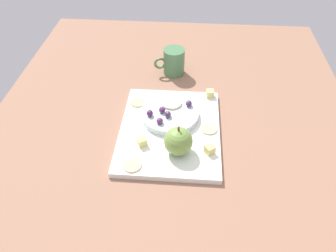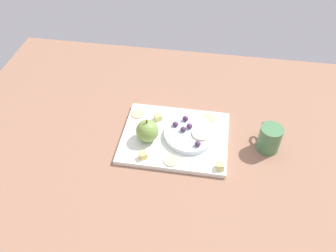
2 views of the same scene
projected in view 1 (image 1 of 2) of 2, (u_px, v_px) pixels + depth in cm
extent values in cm
cube|color=#91674F|center=(171.00, 147.00, 88.57)|extent=(139.53, 102.98, 3.93)
cube|color=white|center=(170.00, 130.00, 89.27)|extent=(33.23, 26.25, 1.56)
cylinder|color=silver|center=(170.00, 114.00, 91.47)|extent=(15.88, 15.88, 1.84)
sphere|color=#749944|center=(178.00, 141.00, 80.14)|extent=(7.04, 7.04, 7.04)
cylinder|color=brown|center=(179.00, 129.00, 77.36)|extent=(0.50, 0.50, 1.20)
cube|color=#E3D275|center=(210.00, 149.00, 81.52)|extent=(2.98, 2.98, 2.13)
cube|color=#E1D174|center=(142.00, 142.00, 83.51)|extent=(2.91, 2.91, 2.13)
cube|color=#E1D378|center=(210.00, 94.00, 98.24)|extent=(2.37, 2.37, 2.13)
cylinder|color=#E0B887|center=(132.00, 165.00, 78.89)|extent=(4.39, 4.39, 0.40)
cylinder|color=#D1BE8C|center=(209.00, 129.00, 88.22)|extent=(4.39, 4.39, 0.40)
cylinder|color=#DCB481|center=(138.00, 102.00, 96.59)|extent=(4.39, 4.39, 0.40)
ellipsoid|color=#54285A|center=(162.00, 110.00, 90.19)|extent=(1.87, 1.68, 1.66)
ellipsoid|color=#4B2452|center=(150.00, 113.00, 89.11)|extent=(1.87, 1.68, 1.71)
ellipsoid|color=#482E50|center=(189.00, 104.00, 92.18)|extent=(1.87, 1.68, 1.69)
ellipsoid|color=#452F4E|center=(168.00, 114.00, 88.81)|extent=(1.87, 1.68, 1.67)
ellipsoid|color=#4A2952|center=(160.00, 121.00, 86.93)|extent=(1.87, 1.68, 1.55)
cylinder|color=beige|center=(172.00, 103.00, 93.31)|extent=(5.70, 5.70, 0.60)
cylinder|color=#48784C|center=(174.00, 62.00, 108.13)|extent=(6.82, 6.82, 8.57)
torus|color=#48784C|center=(160.00, 63.00, 107.38)|extent=(1.94, 4.06, 4.00)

